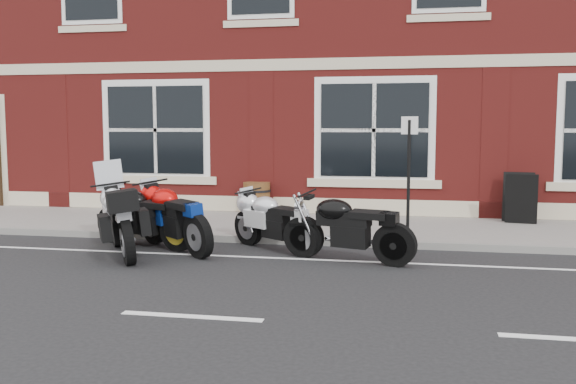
% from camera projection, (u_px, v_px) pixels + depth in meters
% --- Properties ---
extents(ground, '(80.00, 80.00, 0.00)m').
position_uv_depth(ground, '(257.00, 260.00, 9.91)').
color(ground, black).
rests_on(ground, ground).
extents(sidewalk, '(30.00, 3.00, 0.12)m').
position_uv_depth(sidewalk, '(293.00, 226.00, 12.83)').
color(sidewalk, slate).
rests_on(sidewalk, ground).
extents(kerb, '(30.00, 0.16, 0.12)m').
position_uv_depth(kerb, '(276.00, 240.00, 11.29)').
color(kerb, slate).
rests_on(kerb, ground).
extents(moto_touring_silver, '(1.33, 2.00, 1.49)m').
position_uv_depth(moto_touring_silver, '(122.00, 217.00, 10.31)').
color(moto_touring_silver, black).
rests_on(moto_touring_silver, ground).
extents(moto_sport_red, '(1.82, 1.62, 1.03)m').
position_uv_depth(moto_sport_red, '(174.00, 215.00, 10.66)').
color(moto_sport_red, black).
rests_on(moto_sport_red, ground).
extents(moto_sport_black, '(2.06, 0.89, 0.97)m').
position_uv_depth(moto_sport_black, '(143.00, 214.00, 10.97)').
color(moto_sport_black, black).
rests_on(moto_sport_black, ground).
extents(moto_sport_silver, '(1.69, 1.27, 0.90)m').
position_uv_depth(moto_sport_silver, '(275.00, 220.00, 10.65)').
color(moto_sport_silver, black).
rests_on(moto_sport_silver, ground).
extents(moto_naked_black, '(2.10, 0.73, 0.97)m').
position_uv_depth(moto_naked_black, '(346.00, 225.00, 9.78)').
color(moto_naked_black, black).
rests_on(moto_naked_black, ground).
extents(a_board_sign, '(0.67, 0.51, 1.02)m').
position_uv_depth(a_board_sign, '(520.00, 198.00, 12.84)').
color(a_board_sign, black).
rests_on(a_board_sign, sidewalk).
extents(barrel_planter, '(0.62, 0.62, 0.69)m').
position_uv_depth(barrel_planter, '(257.00, 198.00, 14.26)').
color(barrel_planter, '#482F13').
rests_on(barrel_planter, sidewalk).
extents(parking_sign, '(0.28, 0.13, 2.10)m').
position_uv_depth(parking_sign, '(409.00, 169.00, 10.85)').
color(parking_sign, black).
rests_on(parking_sign, sidewalk).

